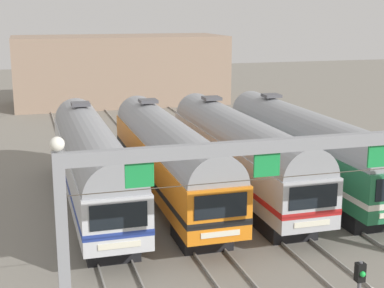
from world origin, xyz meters
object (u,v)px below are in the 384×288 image
commuter_train_silver (92,160)px  commuter_train_green (305,145)px  catenary_gantry (324,174)px  commuter_train_stainless (239,150)px  commuter_train_orange (168,155)px

commuter_train_silver → commuter_train_green: 12.64m
catenary_gantry → commuter_train_green: bearing=64.9°
commuter_train_stainless → catenary_gantry: (-2.11, -13.50, 2.44)m
commuter_train_stainless → commuter_train_silver: bearing=180.0°
commuter_train_stainless → commuter_train_green: size_ratio=1.00×
commuter_train_green → commuter_train_silver: bearing=180.0°
commuter_train_orange → catenary_gantry: bearing=-81.1°
commuter_train_silver → commuter_train_orange: (4.21, 0.00, 0.00)m
commuter_train_green → catenary_gantry: (-6.32, -13.50, 2.44)m
commuter_train_stainless → commuter_train_green: 4.21m
commuter_train_silver → commuter_train_orange: same height
commuter_train_stainless → catenary_gantry: bearing=-98.9°
commuter_train_orange → catenary_gantry: size_ratio=1.01×
commuter_train_silver → commuter_train_orange: bearing=0.0°
commuter_train_green → catenary_gantry: 15.10m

